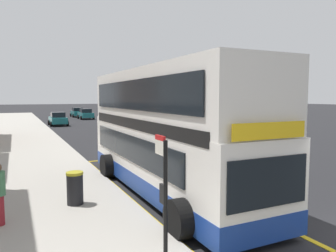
% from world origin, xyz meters
% --- Properties ---
extents(ground_plane, '(260.00, 260.00, 0.00)m').
position_xyz_m(ground_plane, '(0.00, 32.00, 0.00)').
color(ground_plane, black).
extents(pavement_near, '(6.00, 76.00, 0.14)m').
position_xyz_m(pavement_near, '(-7.00, 32.00, 0.07)').
color(pavement_near, '#A39E93').
rests_on(pavement_near, ground).
extents(double_decker_bus, '(3.21, 10.45, 4.40)m').
position_xyz_m(double_decker_bus, '(-2.46, 5.89, 2.06)').
color(double_decker_bus, white).
rests_on(double_decker_bus, ground).
extents(bus_bay_markings, '(3.06, 13.22, 0.01)m').
position_xyz_m(bus_bay_markings, '(-2.47, 6.01, 0.01)').
color(bus_bay_markings, gold).
rests_on(bus_bay_markings, ground).
extents(bus_stop_sign, '(0.09, 0.51, 2.50)m').
position_xyz_m(bus_stop_sign, '(-4.63, 1.34, 1.64)').
color(bus_stop_sign, black).
rests_on(bus_stop_sign, pavement_near).
extents(parked_car_teal_distant, '(2.09, 4.20, 1.62)m').
position_xyz_m(parked_car_teal_distant, '(-2.61, 36.20, 0.80)').
color(parked_car_teal_distant, '#196066').
rests_on(parked_car_teal_distant, ground).
extents(parked_car_teal_behind, '(2.09, 4.20, 1.62)m').
position_xyz_m(parked_car_teal_behind, '(2.71, 46.26, 0.80)').
color(parked_car_teal_behind, '#196066').
rests_on(parked_car_teal_behind, ground).
extents(parked_car_white_far, '(2.09, 4.20, 1.62)m').
position_xyz_m(parked_car_white_far, '(2.67, 29.56, 0.80)').
color(parked_car_white_far, silver).
rests_on(parked_car_white_far, ground).
extents(parked_car_teal_across, '(2.09, 4.20, 1.62)m').
position_xyz_m(parked_car_teal_across, '(2.52, 52.46, 0.80)').
color(parked_car_teal_across, '#196066').
rests_on(parked_car_teal_across, ground).
extents(litter_bin, '(0.52, 0.52, 1.01)m').
position_xyz_m(litter_bin, '(-5.73, 5.46, 0.65)').
color(litter_bin, black).
rests_on(litter_bin, pavement_near).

